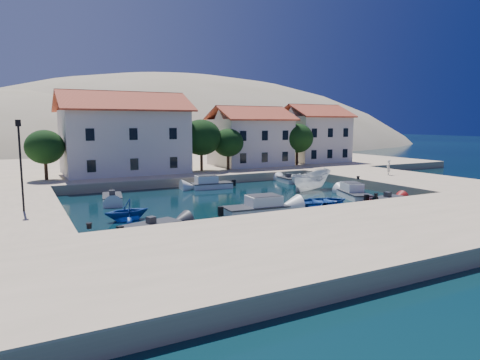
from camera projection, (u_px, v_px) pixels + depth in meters
name	position (u px, v px, depth m)	size (l,w,h in m)	color
ground	(301.00, 222.00, 30.52)	(400.00, 400.00, 0.00)	black
quay_south	(362.00, 234.00, 25.19)	(52.00, 12.00, 1.00)	tan
quay_east	(396.00, 180.00, 48.70)	(11.00, 20.00, 1.00)	tan
quay_west	(0.00, 215.00, 30.43)	(8.00, 20.00, 1.00)	tan
quay_north	(164.00, 166.00, 64.69)	(80.00, 36.00, 1.00)	tan
hills	(141.00, 209.00, 151.54)	(254.00, 176.00, 99.00)	tan
building_left	(124.00, 132.00, 51.50)	(14.70, 9.45, 9.70)	silver
building_mid	(250.00, 136.00, 60.80)	(10.50, 8.40, 8.30)	silver
building_right	(314.00, 133.00, 67.19)	(9.45, 8.40, 8.80)	silver
trees	(212.00, 140.00, 54.28)	(37.30, 5.30, 6.45)	#382314
lamppost	(20.00, 157.00, 28.81)	(0.35, 0.25, 6.22)	black
bollards	(301.00, 195.00, 35.05)	(29.36, 9.56, 0.30)	black
motorboat_grey_sw	(151.00, 228.00, 27.46)	(4.08, 2.68, 1.25)	#303235
cabin_cruiser_south	(256.00, 208.00, 33.08)	(5.12, 2.51, 1.60)	white
rowboat_south	(322.00, 206.00, 36.38)	(3.50, 4.90, 1.02)	#1B4499
motorboat_red_se	(387.00, 200.00, 37.25)	(3.35, 1.99, 1.25)	maroon
cabin_cruiser_east	(354.00, 193.00, 39.84)	(3.09, 4.71, 1.60)	white
boat_east	(311.00, 190.00, 44.98)	(2.23, 5.93, 2.29)	white
motorboat_white_ne	(288.00, 180.00, 50.64)	(1.85, 3.36, 1.25)	white
rowboat_west	(127.00, 220.00, 31.04)	(2.78, 3.22, 1.70)	#1B4499
motorboat_white_west	(112.00, 199.00, 38.19)	(2.29, 3.98, 1.25)	white
cabin_cruiser_north	(212.00, 184.00, 46.08)	(4.51, 2.28, 1.60)	white
pedestrian	(388.00, 167.00, 49.49)	(0.64, 0.42, 1.76)	silver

